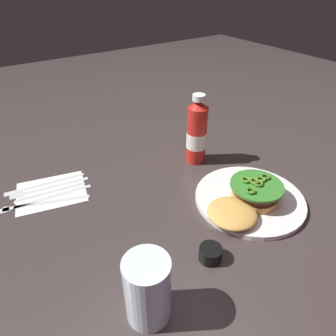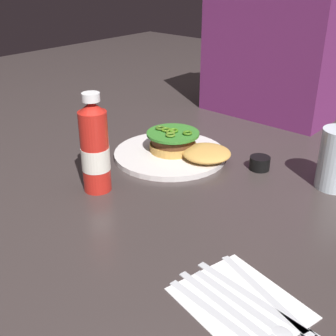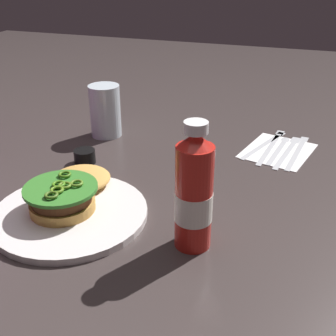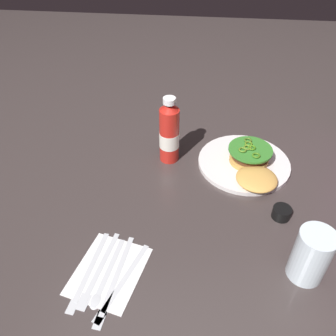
# 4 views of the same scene
# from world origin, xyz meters

# --- Properties ---
(ground_plane) EXTENTS (3.00, 3.00, 0.00)m
(ground_plane) POSITION_xyz_m (0.00, 0.00, 0.00)
(ground_plane) COLOR #382F2E
(dinner_plate) EXTENTS (0.27, 0.27, 0.01)m
(dinner_plate) POSITION_xyz_m (-0.12, 0.11, 0.01)
(dinner_plate) COLOR silver
(dinner_plate) RESTS_ON ground_plane
(burger_sandwich) EXTENTS (0.21, 0.13, 0.05)m
(burger_sandwich) POSITION_xyz_m (-0.09, 0.13, 0.03)
(burger_sandwich) COLOR gold
(burger_sandwich) RESTS_ON dinner_plate
(ketchup_bottle) EXTENTS (0.06, 0.06, 0.21)m
(ketchup_bottle) POSITION_xyz_m (-0.13, -0.12, 0.09)
(ketchup_bottle) COLOR red
(ketchup_bottle) RESTS_ON ground_plane
(water_glass) EXTENTS (0.08, 0.08, 0.13)m
(water_glass) POSITION_xyz_m (0.24, 0.22, 0.06)
(water_glass) COLOR silver
(water_glass) RESTS_ON ground_plane
(condiment_cup) EXTENTS (0.05, 0.05, 0.03)m
(condiment_cup) POSITION_xyz_m (0.08, 0.19, 0.01)
(condiment_cup) COLOR black
(condiment_cup) RESTS_ON ground_plane
(napkin) EXTENTS (0.20, 0.17, 0.00)m
(napkin) POSITION_xyz_m (0.28, -0.20, 0.00)
(napkin) COLOR white
(napkin) RESTS_ON ground_plane
(steak_knife) EXTENTS (0.21, 0.04, 0.00)m
(steak_knife) POSITION_xyz_m (0.30, -0.25, 0.00)
(steak_knife) COLOR silver
(steak_knife) RESTS_ON napkin
(fork_utensil) EXTENTS (0.20, 0.05, 0.00)m
(fork_utensil) POSITION_xyz_m (0.29, -0.23, 0.00)
(fork_utensil) COLOR silver
(fork_utensil) RESTS_ON napkin
(spoon_utensil) EXTENTS (0.18, 0.04, 0.00)m
(spoon_utensil) POSITION_xyz_m (0.31, -0.21, 0.00)
(spoon_utensil) COLOR silver
(spoon_utensil) RESTS_ON napkin
(table_knife) EXTENTS (0.22, 0.04, 0.00)m
(table_knife) POSITION_xyz_m (0.31, -0.19, 0.00)
(table_knife) COLOR silver
(table_knife) RESTS_ON napkin
(butter_knife) EXTENTS (0.20, 0.08, 0.00)m
(butter_knife) POSITION_xyz_m (0.31, -0.17, 0.00)
(butter_knife) COLOR silver
(butter_knife) RESTS_ON napkin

